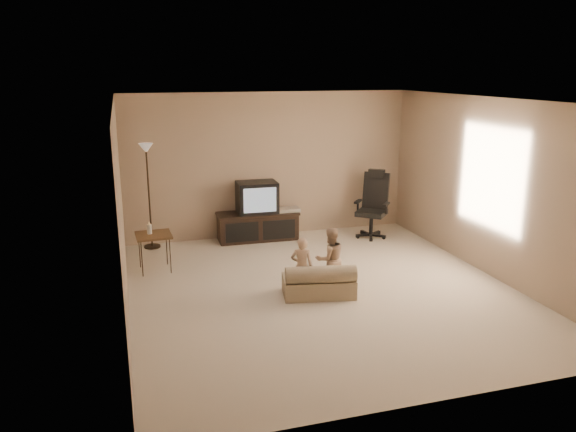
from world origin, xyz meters
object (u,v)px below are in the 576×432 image
object	(u,v)px
side_table	(153,235)
tv_stand	(258,216)
floor_lamp	(148,172)
child_sofa	(319,283)
office_chair	(373,213)
toddler_right	(330,259)
toddler_left	(302,267)

from	to	relation	value
side_table	tv_stand	bearing A→B (deg)	30.60
floor_lamp	child_sofa	xyz separation A→B (m)	(1.97, -2.74, -1.08)
office_chair	toddler_right	world-z (taller)	office_chair
side_table	toddler_right	bearing A→B (deg)	-32.77
tv_stand	side_table	distance (m)	2.11
tv_stand	toddler_right	world-z (taller)	tv_stand
office_chair	toddler_right	bearing A→B (deg)	-86.04
office_chair	floor_lamp	distance (m)	3.88
toddler_left	toddler_right	distance (m)	0.44
child_sofa	tv_stand	bearing A→B (deg)	104.23
office_chair	floor_lamp	xyz separation A→B (m)	(-3.76, 0.46, 0.84)
toddler_right	floor_lamp	bearing A→B (deg)	-53.80
child_sofa	floor_lamp	bearing A→B (deg)	136.25
floor_lamp	toddler_left	xyz separation A→B (m)	(1.75, -2.65, -0.87)
office_chair	toddler_left	distance (m)	2.97
office_chair	child_sofa	size ratio (longest dim) A/B	1.18
tv_stand	toddler_right	bearing A→B (deg)	-79.66
child_sofa	office_chair	bearing A→B (deg)	62.17
tv_stand	toddler_left	xyz separation A→B (m)	(-0.04, -2.59, -0.03)
side_table	toddler_left	distance (m)	2.34
tv_stand	side_table	xyz separation A→B (m)	(-1.82, -1.07, 0.11)
child_sofa	toddler_left	world-z (taller)	toddler_left
child_sofa	toddler_right	world-z (taller)	toddler_right
side_table	floor_lamp	world-z (taller)	floor_lamp
tv_stand	toddler_right	xyz separation A→B (m)	(0.39, -2.49, 0.01)
office_chair	child_sofa	world-z (taller)	office_chair
toddler_left	toddler_right	xyz separation A→B (m)	(0.43, 0.10, 0.03)
toddler_left	side_table	bearing A→B (deg)	-20.62
office_chair	child_sofa	distance (m)	2.91
tv_stand	floor_lamp	world-z (taller)	floor_lamp
side_table	child_sofa	world-z (taller)	side_table
office_chair	floor_lamp	bearing A→B (deg)	-145.86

